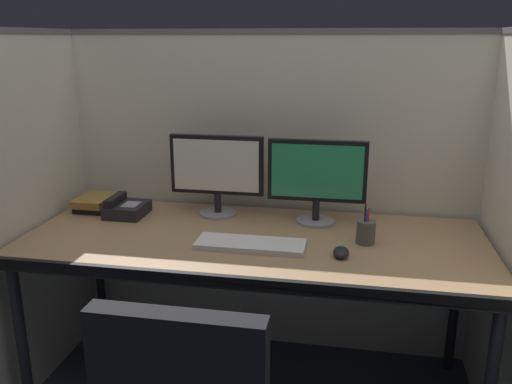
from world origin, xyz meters
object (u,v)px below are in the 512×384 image
at_px(desk, 253,249).
at_px(pen_cup, 366,232).
at_px(computer_mouse, 341,252).
at_px(book_stack, 96,203).
at_px(keyboard_main, 251,244).
at_px(monitor_left, 217,170).
at_px(desk_phone, 126,208).
at_px(monitor_right, 317,176).

distance_m(desk, pen_cup, 0.46).
bearing_deg(computer_mouse, desk, 160.67).
bearing_deg(book_stack, keyboard_main, -22.58).
relative_size(monitor_left, book_stack, 1.94).
bearing_deg(desk, monitor_left, 129.55).
relative_size(desk, desk_phone, 10.00).
xyz_separation_m(monitor_left, computer_mouse, (0.58, -0.39, -0.20)).
distance_m(monitor_left, book_stack, 0.63).
distance_m(computer_mouse, pen_cup, 0.18).
height_order(monitor_left, pen_cup, monitor_left).
distance_m(desk, desk_phone, 0.67).
height_order(desk, monitor_left, monitor_left).
bearing_deg(pen_cup, computer_mouse, -120.90).
height_order(monitor_left, computer_mouse, monitor_left).
height_order(monitor_left, monitor_right, same).
xyz_separation_m(desk, computer_mouse, (0.36, -0.13, 0.07)).
bearing_deg(desk, pen_cup, 3.34).
xyz_separation_m(monitor_left, book_stack, (-0.60, -0.02, -0.18)).
bearing_deg(computer_mouse, monitor_right, 108.83).
xyz_separation_m(desk, monitor_right, (0.24, 0.24, 0.27)).
relative_size(keyboard_main, pen_cup, 2.61).
height_order(book_stack, pen_cup, pen_cup).
bearing_deg(computer_mouse, monitor_left, 145.97).
bearing_deg(keyboard_main, monitor_right, 55.36).
bearing_deg(monitor_left, keyboard_main, -57.97).
xyz_separation_m(keyboard_main, computer_mouse, (0.35, -0.03, 0.01)).
bearing_deg(pen_cup, monitor_left, 160.45).
distance_m(keyboard_main, desk_phone, 0.70).
xyz_separation_m(monitor_left, keyboard_main, (0.23, -0.36, -0.20)).
bearing_deg(keyboard_main, desk_phone, 156.61).
relative_size(desk_phone, book_stack, 0.86).
relative_size(monitor_right, keyboard_main, 1.00).
bearing_deg(monitor_right, pen_cup, -44.17).
xyz_separation_m(desk, book_stack, (-0.82, 0.25, 0.08)).
bearing_deg(desk_phone, computer_mouse, -17.15).
relative_size(computer_mouse, desk_phone, 0.51).
distance_m(monitor_right, computer_mouse, 0.43).
bearing_deg(monitor_left, computer_mouse, -34.03).
relative_size(book_stack, pen_cup, 1.34).
xyz_separation_m(monitor_right, computer_mouse, (0.12, -0.36, -0.20)).
bearing_deg(book_stack, desk_phone, -19.65).
bearing_deg(monitor_right, keyboard_main, -124.64).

